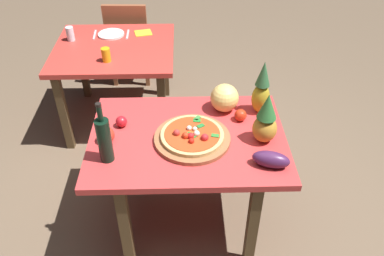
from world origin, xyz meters
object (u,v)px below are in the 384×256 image
at_px(wine_bottle, 104,139).
at_px(pizza, 192,135).
at_px(bell_pepper, 106,135).
at_px(tomato_beside_pepper, 241,115).
at_px(pizza_board, 192,139).
at_px(tomato_by_bottle, 121,122).
at_px(background_table, 115,58).
at_px(knife_utensil, 128,34).
at_px(drinking_glass_juice, 106,55).
at_px(pineapple_right, 262,90).
at_px(pineapple_left, 266,121).
at_px(drinking_glass_water, 70,34).
at_px(fork_utensil, 95,35).
at_px(melon, 225,98).
at_px(dining_chair, 129,38).
at_px(dinner_plate, 111,34).
at_px(eggplant, 271,159).
at_px(display_table, 188,148).
at_px(napkin_folded, 143,33).

bearing_deg(wine_bottle, pizza, 17.27).
bearing_deg(bell_pepper, tomato_beside_pepper, 13.05).
height_order(pizza_board, tomato_by_bottle, tomato_by_bottle).
relative_size(background_table, knife_utensil, 5.36).
bearing_deg(wine_bottle, drinking_glass_juice, 98.33).
distance_m(pineapple_right, tomato_by_bottle, 0.87).
bearing_deg(pineapple_left, background_table, 130.15).
distance_m(wine_bottle, pineapple_left, 0.88).
height_order(wine_bottle, tomato_beside_pepper, wine_bottle).
height_order(pineapple_left, bell_pepper, pineapple_left).
bearing_deg(pineapple_left, pizza_board, 179.05).
height_order(drinking_glass_water, fork_utensil, drinking_glass_water).
distance_m(pineapple_right, drinking_glass_juice, 1.26).
relative_size(background_table, drinking_glass_juice, 9.14).
height_order(melon, fork_utensil, melon).
distance_m(pizza, melon, 0.37).
relative_size(pizza_board, drinking_glass_juice, 4.15).
relative_size(pineapple_left, melon, 1.75).
bearing_deg(pineapple_right, drinking_glass_juice, 147.24).
xyz_separation_m(background_table, knife_utensil, (0.09, 0.22, 0.10)).
relative_size(dining_chair, pineapple_right, 2.42).
distance_m(pineapple_right, tomato_beside_pepper, 0.20).
xyz_separation_m(dinner_plate, knife_utensil, (0.14, 0.00, -0.00)).
xyz_separation_m(melon, eggplant, (0.20, -0.52, -0.04)).
bearing_deg(bell_pepper, background_table, 95.63).
bearing_deg(knife_utensil, pizza_board, -71.26).
height_order(display_table, eggplant, eggplant).
bearing_deg(pizza_board, pizza, -96.56).
relative_size(pineapple_left, knife_utensil, 1.73).
height_order(display_table, melon, melon).
bearing_deg(fork_utensil, display_table, -64.34).
bearing_deg(wine_bottle, fork_utensil, 101.94).
xyz_separation_m(display_table, pineapple_left, (0.43, -0.04, 0.23)).
distance_m(pizza_board, wine_bottle, 0.50).
xyz_separation_m(background_table, fork_utensil, (-0.19, 0.22, 0.10)).
xyz_separation_m(pizza_board, bell_pepper, (-0.49, 0.00, 0.03)).
distance_m(pizza_board, dinner_plate, 1.56).
bearing_deg(background_table, knife_utensil, 67.13).
relative_size(eggplant, fork_utensil, 1.11).
distance_m(drinking_glass_juice, drinking_glass_water, 0.50).
distance_m(pizza, napkin_folded, 1.49).
relative_size(background_table, pineapple_left, 3.11).
bearing_deg(display_table, pizza, -57.61).
distance_m(melon, dinner_plate, 1.41).
relative_size(wine_bottle, tomato_beside_pepper, 4.92).
bearing_deg(background_table, fork_utensil, 130.87).
relative_size(wine_bottle, eggplant, 1.83).
distance_m(tomato_by_bottle, drinking_glass_juice, 0.84).
distance_m(pizza_board, napkin_folded, 1.49).
bearing_deg(wine_bottle, eggplant, -4.93).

